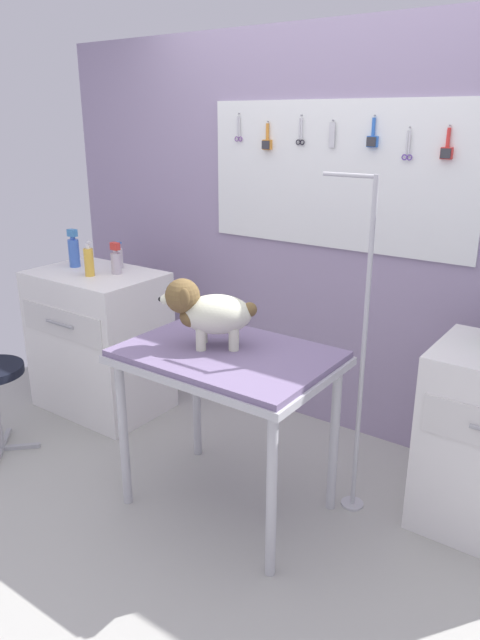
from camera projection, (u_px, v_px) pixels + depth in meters
name	position (u px, v px, depth m)	size (l,w,h in m)	color
ground	(189.00, 526.00, 2.79)	(4.40, 4.00, 0.04)	#A7A69F
rear_wall_panel	(328.00, 237.00, 3.38)	(4.00, 0.11, 2.30)	#9585A5
grooming_table	(228.00, 368.00, 2.67)	(0.96, 0.67, 0.82)	#B7B7BC
grooming_arm	(360.00, 366.00, 2.67)	(0.30, 0.11, 1.59)	#B7B7BC
dog	(207.00, 311.00, 2.64)	(0.41, 0.34, 0.32)	beige
counter_left	(100.00, 341.00, 3.77)	(0.80, 0.58, 0.91)	white
detangler_spray	(116.00, 261.00, 3.57)	(0.06, 0.06, 0.19)	#B7ACB8
spray_bottle_tall	(89.00, 262.00, 3.52)	(0.06, 0.06, 0.21)	gold
spray_bottle_short	(119.00, 257.00, 3.72)	(0.06, 0.05, 0.17)	#B9B3BA
shampoo_bottle	(74.00, 251.00, 3.73)	(0.07, 0.07, 0.24)	#3E67C2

